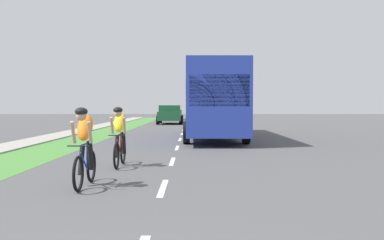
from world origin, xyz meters
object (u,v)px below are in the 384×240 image
(pickup_dark_green, at_px, (171,114))
(sedan_black, at_px, (172,113))
(bus_blue, at_px, (213,98))
(cyclist_lead, at_px, (86,146))
(cyclist_trailing, at_px, (121,136))

(pickup_dark_green, distance_m, sedan_black, 10.38)
(sedan_black, bearing_deg, bus_blue, -82.68)
(cyclist_lead, distance_m, pickup_dark_green, 29.46)
(cyclist_trailing, xyz_separation_m, bus_blue, (2.94, 10.43, 1.17))
(cyclist_lead, xyz_separation_m, bus_blue, (3.15, 13.29, 1.17))
(cyclist_trailing, distance_m, pickup_dark_green, 26.60)
(cyclist_lead, height_order, bus_blue, bus_blue)
(cyclist_lead, distance_m, bus_blue, 13.71)
(pickup_dark_green, bearing_deg, cyclist_trailing, -89.97)
(cyclist_lead, height_order, cyclist_trailing, same)
(cyclist_trailing, bearing_deg, cyclist_lead, -94.19)
(bus_blue, height_order, sedan_black, bus_blue)
(pickup_dark_green, height_order, sedan_black, pickup_dark_green)
(cyclist_lead, bearing_deg, bus_blue, 76.68)
(cyclist_lead, bearing_deg, sedan_black, 90.38)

